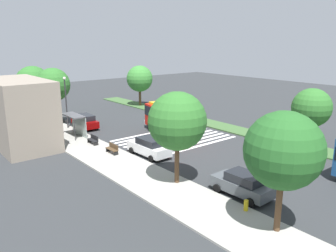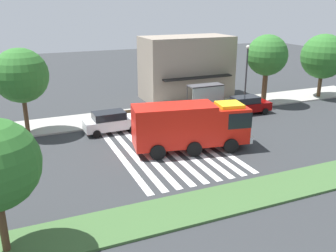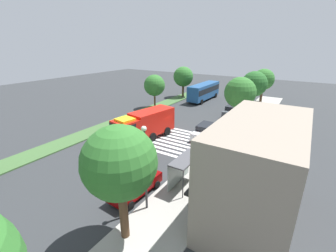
# 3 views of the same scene
# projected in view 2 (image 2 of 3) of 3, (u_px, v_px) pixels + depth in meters

# --- Properties ---
(ground_plane) EXTENTS (120.00, 120.00, 0.00)m
(ground_plane) POSITION_uv_depth(u_px,v_px,m) (145.00, 153.00, 26.71)
(ground_plane) COLOR #2D3033
(sidewalk) EXTENTS (60.00, 4.56, 0.14)m
(sidewalk) POSITION_uv_depth(u_px,v_px,m) (112.00, 118.00, 34.47)
(sidewalk) COLOR #9E9B93
(sidewalk) RESTS_ON ground_plane
(median_strip) EXTENTS (60.00, 3.00, 0.14)m
(median_strip) POSITION_uv_depth(u_px,v_px,m) (196.00, 207.00, 19.58)
(median_strip) COLOR #3D6033
(median_strip) RESTS_ON ground_plane
(crosswalk) EXTENTS (7.65, 11.98, 0.01)m
(crosswalk) POSITION_uv_depth(u_px,v_px,m) (168.00, 149.00, 27.40)
(crosswalk) COLOR silver
(crosswalk) RESTS_ON ground_plane
(fire_truck) EXTENTS (8.87, 3.96, 3.47)m
(fire_truck) POSITION_uv_depth(u_px,v_px,m) (194.00, 124.00, 26.75)
(fire_truck) COLOR red
(fire_truck) RESTS_ON ground_plane
(parked_car_mid) EXTENTS (4.69, 2.14, 1.77)m
(parked_car_mid) POSITION_uv_depth(u_px,v_px,m) (111.00, 122.00, 30.81)
(parked_car_mid) COLOR silver
(parked_car_mid) RESTS_ON ground_plane
(parked_car_east) EXTENTS (4.75, 2.17, 1.73)m
(parked_car_east) POSITION_uv_depth(u_px,v_px,m) (246.00, 105.00, 35.85)
(parked_car_east) COLOR #720505
(parked_car_east) RESTS_ON ground_plane
(bus_stop_shelter) EXTENTS (3.50, 1.40, 2.46)m
(bus_stop_shelter) POSITION_uv_depth(u_px,v_px,m) (207.00, 92.00, 36.55)
(bus_stop_shelter) COLOR #4C4C51
(bus_stop_shelter) RESTS_ON sidewalk
(bench_near_shelter) EXTENTS (1.60, 0.50, 0.90)m
(bench_near_shelter) POSITION_uv_depth(u_px,v_px,m) (170.00, 109.00, 35.49)
(bench_near_shelter) COLOR black
(bench_near_shelter) RESTS_ON sidewalk
(bench_west_of_shelter) EXTENTS (1.60, 0.50, 0.90)m
(bench_west_of_shelter) POSITION_uv_depth(u_px,v_px,m) (131.00, 114.00, 34.02)
(bench_west_of_shelter) COLOR #4C3823
(bench_west_of_shelter) RESTS_ON sidewalk
(street_lamp) EXTENTS (0.36, 0.36, 6.26)m
(street_lamp) POSITION_uv_depth(u_px,v_px,m) (246.00, 71.00, 36.86)
(street_lamp) COLOR #2D2D30
(street_lamp) RESTS_ON sidewalk
(storefront_building) EXTENTS (9.88, 5.74, 6.86)m
(storefront_building) POSITION_uv_depth(u_px,v_px,m) (186.00, 68.00, 41.25)
(storefront_building) COLOR gray
(storefront_building) RESTS_ON ground_plane
(sidewalk_tree_center) EXTENTS (4.32, 4.32, 6.92)m
(sidewalk_tree_center) POSITION_uv_depth(u_px,v_px,m) (21.00, 76.00, 29.02)
(sidewalk_tree_center) COLOR #513823
(sidewalk_tree_center) RESTS_ON sidewalk
(sidewalk_tree_east) EXTENTS (4.19, 4.19, 7.18)m
(sidewalk_tree_east) POSITION_uv_depth(u_px,v_px,m) (267.00, 56.00, 37.79)
(sidewalk_tree_east) COLOR #513823
(sidewalk_tree_east) RESTS_ON sidewalk
(sidewalk_tree_far_east) EXTENTS (4.90, 4.90, 6.99)m
(sidewalk_tree_far_east) POSITION_uv_depth(u_px,v_px,m) (323.00, 57.00, 40.82)
(sidewalk_tree_far_east) COLOR #513823
(sidewalk_tree_far_east) RESTS_ON sidewalk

